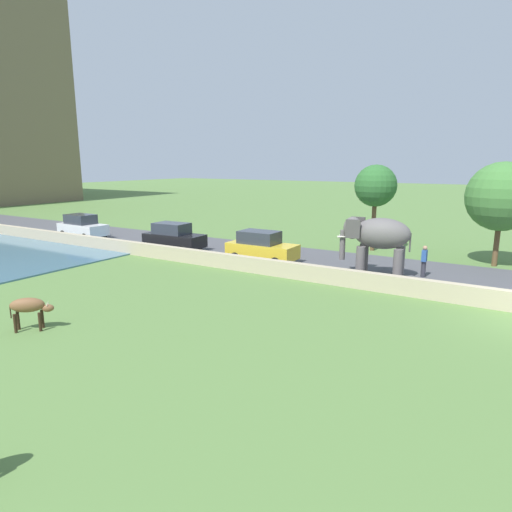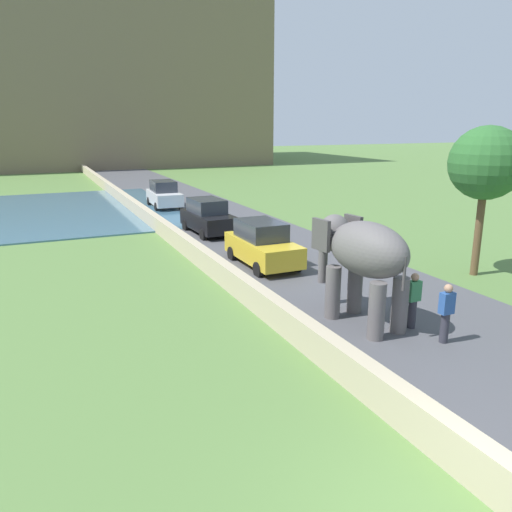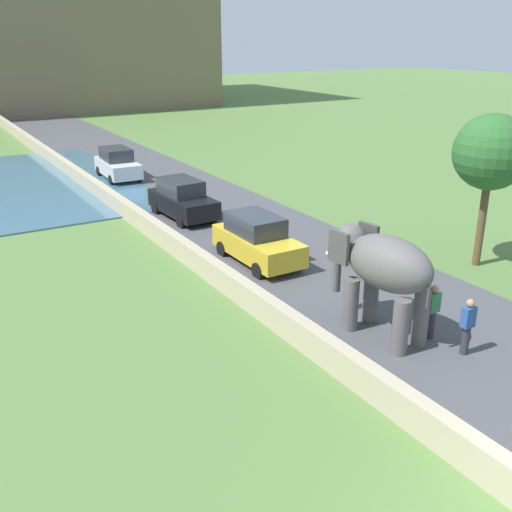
{
  "view_description": "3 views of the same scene",
  "coord_description": "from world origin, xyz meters",
  "px_view_note": "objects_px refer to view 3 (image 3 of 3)",
  "views": [
    {
      "loc": [
        -17.61,
        0.66,
        5.58
      ],
      "look_at": [
        0.19,
        11.55,
        1.14
      ],
      "focal_mm": 30.82,
      "sensor_mm": 36.0,
      "label": 1
    },
    {
      "loc": [
        -4.73,
        -4.36,
        5.54
      ],
      "look_at": [
        1.8,
        10.17,
        1.31
      ],
      "focal_mm": 35.29,
      "sensor_mm": 36.0,
      "label": 2
    },
    {
      "loc": [
        -7.13,
        -4.24,
        7.96
      ],
      "look_at": [
        1.11,
        9.43,
        1.92
      ],
      "focal_mm": 41.29,
      "sensor_mm": 36.0,
      "label": 3
    }
  ],
  "objects_px": {
    "elephant": "(382,268)",
    "person_trailing": "(467,326)",
    "car_black": "(182,199)",
    "car_yellow": "(257,240)",
    "car_white": "(118,164)",
    "person_beside_elephant": "(432,311)"
  },
  "relations": [
    {
      "from": "car_black",
      "to": "car_yellow",
      "type": "xyz_separation_m",
      "value": [
        0.0,
        -6.59,
        0.0
      ]
    },
    {
      "from": "elephant",
      "to": "car_white",
      "type": "relative_size",
      "value": 0.87
    },
    {
      "from": "elephant",
      "to": "car_white",
      "type": "height_order",
      "value": "elephant"
    },
    {
      "from": "person_trailing",
      "to": "car_black",
      "type": "bearing_deg",
      "value": 94.39
    },
    {
      "from": "person_beside_elephant",
      "to": "car_black",
      "type": "height_order",
      "value": "car_black"
    },
    {
      "from": "person_beside_elephant",
      "to": "car_white",
      "type": "distance_m",
      "value": 23.18
    },
    {
      "from": "elephant",
      "to": "car_white",
      "type": "bearing_deg",
      "value": 89.92
    },
    {
      "from": "person_trailing",
      "to": "car_white",
      "type": "xyz_separation_m",
      "value": [
        -1.16,
        24.25,
        0.03
      ]
    },
    {
      "from": "car_black",
      "to": "person_trailing",
      "type": "bearing_deg",
      "value": -85.61
    },
    {
      "from": "elephant",
      "to": "car_yellow",
      "type": "distance_m",
      "value": 6.64
    },
    {
      "from": "person_beside_elephant",
      "to": "car_yellow",
      "type": "bearing_deg",
      "value": 98.03
    },
    {
      "from": "elephant",
      "to": "car_black",
      "type": "bearing_deg",
      "value": 89.89
    },
    {
      "from": "car_black",
      "to": "car_white",
      "type": "distance_m",
      "value": 9.07
    },
    {
      "from": "car_yellow",
      "to": "person_beside_elephant",
      "type": "bearing_deg",
      "value": -81.97
    },
    {
      "from": "elephant",
      "to": "car_yellow",
      "type": "relative_size",
      "value": 0.88
    },
    {
      "from": "person_beside_elephant",
      "to": "car_white",
      "type": "relative_size",
      "value": 0.4
    },
    {
      "from": "elephant",
      "to": "car_black",
      "type": "relative_size",
      "value": 0.87
    },
    {
      "from": "elephant",
      "to": "person_trailing",
      "type": "height_order",
      "value": "elephant"
    },
    {
      "from": "car_black",
      "to": "car_white",
      "type": "height_order",
      "value": "same"
    },
    {
      "from": "elephant",
      "to": "car_black",
      "type": "distance_m",
      "value": 13.18
    },
    {
      "from": "person_trailing",
      "to": "car_yellow",
      "type": "xyz_separation_m",
      "value": [
        -1.16,
        8.59,
        0.03
      ]
    },
    {
      "from": "elephant",
      "to": "person_trailing",
      "type": "bearing_deg",
      "value": -59.81
    }
  ]
}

